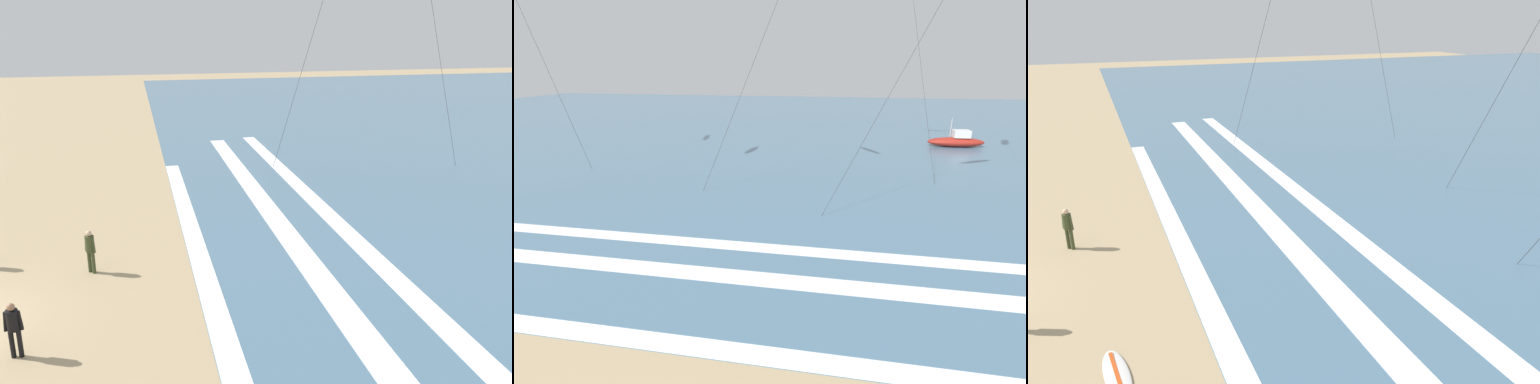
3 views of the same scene
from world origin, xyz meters
TOP-DOWN VIEW (x-y plane):
  - wave_foam_shoreline at (1.17, 7.64)m, footprint 37.06×0.77m
  - wave_foam_mid_break at (-1.60, 11.53)m, footprint 45.25×1.03m
  - wave_foam_outer_break at (0.69, 14.08)m, footprint 51.09×0.88m
  - surfer_right_near at (-2.90, 3.75)m, footprint 0.41×0.43m
  - surfboard_foreground_flat at (5.01, 4.85)m, footprint 2.15×0.84m

SIDE VIEW (x-z plane):
  - wave_foam_shoreline at x=1.17m, z-range 0.01..0.02m
  - wave_foam_mid_break at x=-1.60m, z-range 0.01..0.02m
  - wave_foam_outer_break at x=0.69m, z-range 0.01..0.02m
  - surfboard_foreground_flat at x=5.01m, z-range -0.08..0.17m
  - surfer_right_near at x=-2.90m, z-range 0.16..1.76m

